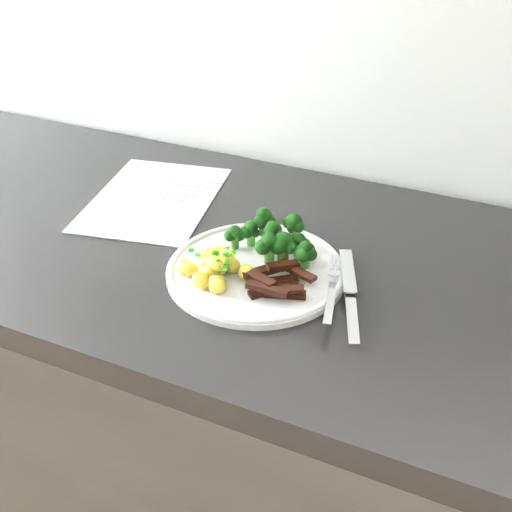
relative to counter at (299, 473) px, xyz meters
The scene contains 8 objects.
counter is the anchor object (origin of this frame).
recipe_paper 0.55m from the counter, 164.86° to the left, with size 0.25×0.31×0.00m.
plate 0.45m from the counter, 142.54° to the right, with size 0.25×0.25×0.01m.
broccoli 0.48m from the counter, behind, with size 0.14×0.09×0.05m.
potatoes 0.48m from the counter, 140.73° to the right, with size 0.11×0.09×0.04m.
beef_strips 0.46m from the counter, 106.10° to the right, with size 0.10×0.09×0.03m.
fork 0.46m from the counter, 50.87° to the right, with size 0.05×0.16×0.01m.
knife 0.46m from the counter, 41.02° to the right, with size 0.09×0.20×0.02m.
Camera 1 is at (0.37, 0.95, 1.39)m, focal length 45.81 mm.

